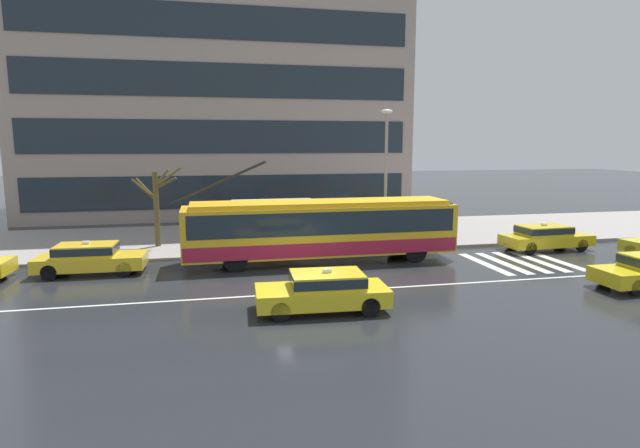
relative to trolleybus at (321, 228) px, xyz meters
The scene contains 18 objects.
ground_plane 4.22m from the trolleybus, 110.14° to the right, with size 160.00×160.00×0.00m, color #24272A.
sidewalk_slab 6.90m from the trolleybus, 101.56° to the left, with size 80.00×10.00×0.14m, color gray.
crosswalk_stripe_edge_near 7.63m from the trolleybus, 15.86° to the right, with size 0.44×4.40×0.01m, color beige.
crosswalk_stripe_inner_a 8.48m from the trolleybus, 14.17° to the right, with size 0.44×4.40×0.01m, color beige.
crosswalk_stripe_center 9.34m from the trolleybus, 12.80° to the right, with size 0.44×4.40×0.01m, color beige.
crosswalk_stripe_inner_b 10.21m from the trolleybus, 11.67° to the right, with size 0.44×4.40×0.01m, color beige.
crosswalk_stripe_edge_far 11.08m from the trolleybus, 10.72° to the right, with size 0.44×4.40×0.01m, color beige.
lane_centre_line 5.30m from the trolleybus, 105.46° to the right, with size 72.00×0.14×0.01m, color silver.
trolleybus is the anchor object (origin of this frame).
taxi_ahead_of_bus 11.86m from the trolleybus, ahead, with size 4.64×1.96×1.39m.
taxi_oncoming_near 7.17m from the trolleybus, 101.53° to the right, with size 4.37×2.06×1.39m.
taxi_queued_behind_bus 10.00m from the trolleybus, behind, with size 4.37×1.90×1.39m.
bus_shelter 3.61m from the trolleybus, 120.73° to the left, with size 4.11×1.89×2.43m.
pedestrian_at_shelter 3.90m from the trolleybus, 94.55° to the left, with size 1.38×1.38×2.06m.
pedestrian_approaching_curb 4.99m from the trolleybus, 115.98° to the left, with size 1.42×1.42×1.97m.
street_lamp 5.53m from the trolleybus, 33.63° to the left, with size 0.60×0.32×7.01m.
street_tree_bare 9.02m from the trolleybus, 148.35° to the left, with size 2.48×1.86×4.07m.
office_tower_corner_left 24.76m from the trolleybus, 100.47° to the left, with size 28.28×15.13×27.10m.
Camera 1 is at (-3.60, -19.12, 5.38)m, focal length 28.93 mm.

